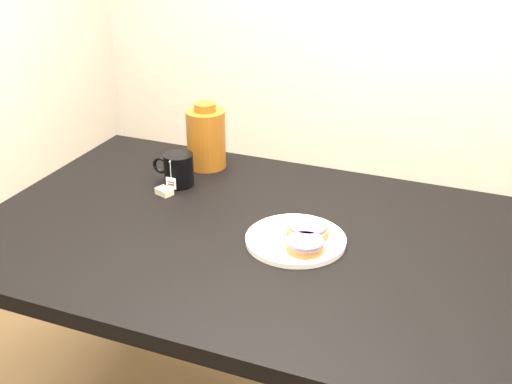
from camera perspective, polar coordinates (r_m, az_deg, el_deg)
table at (r=1.64m, az=-0.02°, el=-6.11°), size 1.40×0.90×0.75m
plate at (r=1.55m, az=3.54°, el=-4.20°), size 0.24×0.24×0.02m
bagel_back at (r=1.56m, az=4.62°, el=-3.36°), size 0.11×0.11×0.03m
bagel_front at (r=1.49m, az=4.39°, el=-4.73°), size 0.12×0.12×0.03m
mug at (r=1.84m, az=-6.94°, el=2.00°), size 0.13×0.09×0.09m
teabag_pouch at (r=1.80m, az=-8.15°, el=0.05°), size 0.05×0.05×0.02m
bagel_package at (r=1.94m, az=-4.46°, el=4.83°), size 0.15×0.15×0.20m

